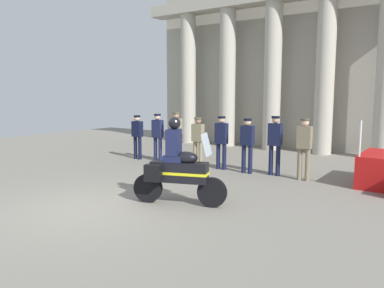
{
  "coord_description": "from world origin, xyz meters",
  "views": [
    {
      "loc": [
        6.14,
        -5.06,
        2.38
      ],
      "look_at": [
        0.4,
        3.32,
        1.04
      ],
      "focal_mm": 35.47,
      "sensor_mm": 36.0,
      "label": 1
    }
  ],
  "objects_px": {
    "motorcycle_with_rider": "(176,168)",
    "officer_in_row_7": "(304,144)",
    "officer_in_row_4": "(221,138)",
    "officer_in_row_3": "(198,138)",
    "officer_in_row_1": "(158,133)",
    "officer_in_row_5": "(247,141)",
    "officer_in_row_0": "(137,133)",
    "officer_in_row_6": "(275,141)",
    "officer_in_row_2": "(176,134)"
  },
  "relations": [
    {
      "from": "motorcycle_with_rider",
      "to": "officer_in_row_7",
      "type": "bearing_deg",
      "value": 49.34
    },
    {
      "from": "officer_in_row_4",
      "to": "officer_in_row_3",
      "type": "bearing_deg",
      "value": 1.64
    },
    {
      "from": "officer_in_row_7",
      "to": "motorcycle_with_rider",
      "type": "xyz_separation_m",
      "value": [
        -1.53,
        -3.84,
        -0.22
      ]
    },
    {
      "from": "officer_in_row_3",
      "to": "motorcycle_with_rider",
      "type": "relative_size",
      "value": 0.81
    },
    {
      "from": "officer_in_row_3",
      "to": "officer_in_row_4",
      "type": "height_order",
      "value": "officer_in_row_4"
    },
    {
      "from": "officer_in_row_1",
      "to": "officer_in_row_3",
      "type": "height_order",
      "value": "officer_in_row_1"
    },
    {
      "from": "officer_in_row_3",
      "to": "officer_in_row_5",
      "type": "height_order",
      "value": "officer_in_row_5"
    },
    {
      "from": "officer_in_row_0",
      "to": "motorcycle_with_rider",
      "type": "distance_m",
      "value": 6.02
    },
    {
      "from": "officer_in_row_6",
      "to": "officer_in_row_3",
      "type": "bearing_deg",
      "value": 1.71
    },
    {
      "from": "officer_in_row_2",
      "to": "officer_in_row_3",
      "type": "height_order",
      "value": "officer_in_row_2"
    },
    {
      "from": "officer_in_row_2",
      "to": "officer_in_row_7",
      "type": "height_order",
      "value": "officer_in_row_2"
    },
    {
      "from": "officer_in_row_2",
      "to": "officer_in_row_6",
      "type": "relative_size",
      "value": 1.01
    },
    {
      "from": "officer_in_row_5",
      "to": "officer_in_row_7",
      "type": "height_order",
      "value": "officer_in_row_7"
    },
    {
      "from": "officer_in_row_5",
      "to": "officer_in_row_6",
      "type": "bearing_deg",
      "value": -169.32
    },
    {
      "from": "officer_in_row_1",
      "to": "motorcycle_with_rider",
      "type": "xyz_separation_m",
      "value": [
        3.75,
        -3.92,
        -0.2
      ]
    },
    {
      "from": "officer_in_row_2",
      "to": "officer_in_row_5",
      "type": "relative_size",
      "value": 1.07
    },
    {
      "from": "officer_in_row_5",
      "to": "officer_in_row_3",
      "type": "bearing_deg",
      "value": -2.37
    },
    {
      "from": "officer_in_row_3",
      "to": "motorcycle_with_rider",
      "type": "distance_m",
      "value": 4.37
    },
    {
      "from": "officer_in_row_0",
      "to": "officer_in_row_5",
      "type": "relative_size",
      "value": 0.97
    },
    {
      "from": "officer_in_row_0",
      "to": "officer_in_row_4",
      "type": "distance_m",
      "value": 3.5
    },
    {
      "from": "officer_in_row_4",
      "to": "motorcycle_with_rider",
      "type": "bearing_deg",
      "value": 105.27
    },
    {
      "from": "officer_in_row_0",
      "to": "officer_in_row_1",
      "type": "relative_size",
      "value": 0.95
    },
    {
      "from": "officer_in_row_7",
      "to": "officer_in_row_1",
      "type": "bearing_deg",
      "value": -1.84
    },
    {
      "from": "motorcycle_with_rider",
      "to": "officer_in_row_3",
      "type": "bearing_deg",
      "value": 98.39
    },
    {
      "from": "officer_in_row_1",
      "to": "officer_in_row_5",
      "type": "relative_size",
      "value": 1.02
    },
    {
      "from": "officer_in_row_4",
      "to": "officer_in_row_1",
      "type": "bearing_deg",
      "value": -1.08
    },
    {
      "from": "officer_in_row_0",
      "to": "officer_in_row_6",
      "type": "bearing_deg",
      "value": -179.18
    },
    {
      "from": "officer_in_row_3",
      "to": "motorcycle_with_rider",
      "type": "height_order",
      "value": "motorcycle_with_rider"
    },
    {
      "from": "officer_in_row_6",
      "to": "officer_in_row_7",
      "type": "relative_size",
      "value": 1.01
    },
    {
      "from": "officer_in_row_2",
      "to": "officer_in_row_5",
      "type": "xyz_separation_m",
      "value": [
        2.67,
        -0.0,
        -0.07
      ]
    },
    {
      "from": "officer_in_row_3",
      "to": "officer_in_row_5",
      "type": "relative_size",
      "value": 0.98
    },
    {
      "from": "officer_in_row_6",
      "to": "officer_in_row_5",
      "type": "bearing_deg",
      "value": 10.68
    },
    {
      "from": "officer_in_row_1",
      "to": "officer_in_row_6",
      "type": "relative_size",
      "value": 0.96
    },
    {
      "from": "officer_in_row_1",
      "to": "officer_in_row_4",
      "type": "distance_m",
      "value": 2.61
    },
    {
      "from": "officer_in_row_1",
      "to": "officer_in_row_6",
      "type": "xyz_separation_m",
      "value": [
        4.36,
        0.08,
        0.04
      ]
    },
    {
      "from": "officer_in_row_3",
      "to": "motorcycle_with_rider",
      "type": "xyz_separation_m",
      "value": [
        2.01,
        -3.88,
        -0.16
      ]
    },
    {
      "from": "officer_in_row_1",
      "to": "officer_in_row_4",
      "type": "relative_size",
      "value": 1.0
    },
    {
      "from": "officer_in_row_0",
      "to": "motorcycle_with_rider",
      "type": "xyz_separation_m",
      "value": [
        4.64,
        -3.84,
        -0.16
      ]
    },
    {
      "from": "officer_in_row_2",
      "to": "officer_in_row_3",
      "type": "relative_size",
      "value": 1.09
    },
    {
      "from": "officer_in_row_5",
      "to": "motorcycle_with_rider",
      "type": "distance_m",
      "value": 3.84
    },
    {
      "from": "officer_in_row_3",
      "to": "officer_in_row_5",
      "type": "bearing_deg",
      "value": 177.63
    },
    {
      "from": "officer_in_row_5",
      "to": "officer_in_row_7",
      "type": "bearing_deg",
      "value": 179.32
    },
    {
      "from": "officer_in_row_5",
      "to": "motorcycle_with_rider",
      "type": "bearing_deg",
      "value": 91.96
    },
    {
      "from": "officer_in_row_0",
      "to": "officer_in_row_2",
      "type": "height_order",
      "value": "officer_in_row_2"
    },
    {
      "from": "officer_in_row_4",
      "to": "officer_in_row_7",
      "type": "height_order",
      "value": "officer_in_row_7"
    },
    {
      "from": "officer_in_row_2",
      "to": "officer_in_row_4",
      "type": "distance_m",
      "value": 1.73
    },
    {
      "from": "officer_in_row_7",
      "to": "motorcycle_with_rider",
      "type": "height_order",
      "value": "motorcycle_with_rider"
    },
    {
      "from": "officer_in_row_2",
      "to": "officer_in_row_4",
      "type": "bearing_deg",
      "value": -178.26
    },
    {
      "from": "officer_in_row_6",
      "to": "officer_in_row_7",
      "type": "distance_m",
      "value": 0.93
    },
    {
      "from": "officer_in_row_4",
      "to": "officer_in_row_5",
      "type": "relative_size",
      "value": 1.02
    }
  ]
}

